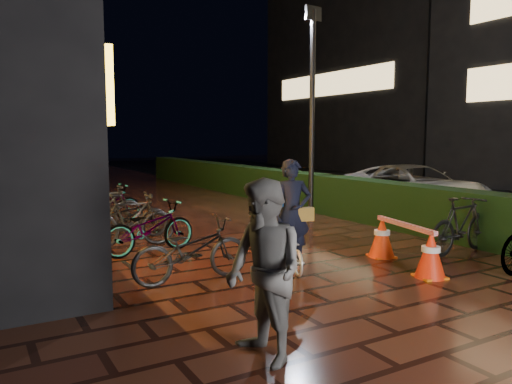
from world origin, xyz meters
TOP-DOWN VIEW (x-y plane):
  - ground at (0.00, 0.00)m, footprint 80.00×80.00m
  - asphalt_road at (9.00, 5.00)m, footprint 11.00×60.00m
  - hedge at (3.30, 8.00)m, footprint 0.70×20.00m
  - bystander_person at (-2.65, -1.51)m, footprint 0.66×0.83m
  - van at (5.64, 4.34)m, footprint 2.07×4.44m
  - far_buildings at (17.23, 9.61)m, footprint 9.08×31.00m
  - lamp_post_hedge at (2.93, 5.38)m, footprint 0.51×0.16m
  - lamp_post_sf at (-2.51, 6.20)m, footprint 0.51×0.15m
  - cyclist at (-0.72, 0.90)m, footprint 0.75×1.25m
  - traffic_barrier at (0.95, 0.23)m, footprint 0.73×1.72m
  - cart_assembly at (1.49, 4.43)m, footprint 0.56×0.58m
  - parked_bikes_storefront at (-2.28, 4.03)m, footprint 1.92×5.97m
  - parked_bikes_hedge at (2.44, -0.32)m, footprint 1.70×1.94m

SIDE VIEW (x-z plane):
  - ground at x=0.00m, z-range 0.00..0.00m
  - asphalt_road at x=9.00m, z-range 0.00..0.01m
  - traffic_barrier at x=0.95m, z-range 0.00..0.70m
  - parked_bikes_storefront at x=-2.28m, z-range -0.03..0.97m
  - hedge at x=3.30m, z-range 0.00..1.00m
  - parked_bikes_hedge at x=2.44m, z-range 0.00..1.00m
  - cart_assembly at x=1.49m, z-range 0.01..1.02m
  - van at x=5.64m, z-range 0.01..1.24m
  - cyclist at x=-0.72m, z-range -0.22..1.47m
  - bystander_person at x=-2.65m, z-range 0.00..1.67m
  - lamp_post_hedge at x=2.93m, z-range 0.27..5.57m
  - lamp_post_sf at x=-2.51m, z-range 0.27..5.62m
  - far_buildings at x=17.23m, z-range -0.53..13.47m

